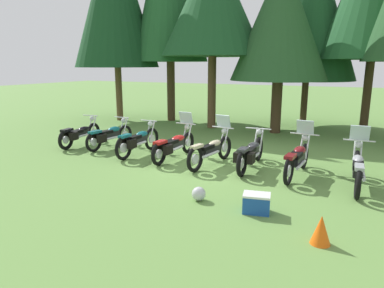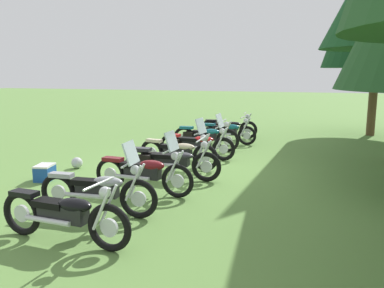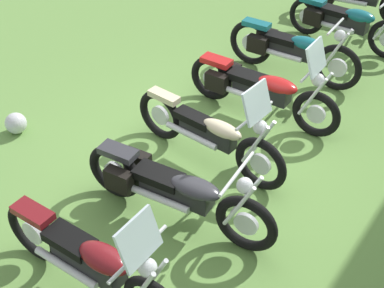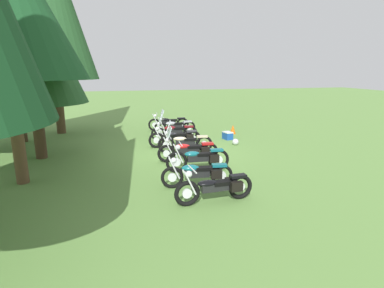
{
  "view_description": "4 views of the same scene",
  "coord_description": "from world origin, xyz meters",
  "px_view_note": "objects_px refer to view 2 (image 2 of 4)",
  "views": [
    {
      "loc": [
        3.7,
        -8.96,
        2.79
      ],
      "look_at": [
        -0.42,
        -0.29,
        0.6
      ],
      "focal_mm": 32.72,
      "sensor_mm": 36.0,
      "label": 1
    },
    {
      "loc": [
        10.01,
        3.17,
        2.55
      ],
      "look_at": [
        -0.7,
        0.05,
        0.52
      ],
      "focal_mm": 37.75,
      "sensor_mm": 36.0,
      "label": 2
    },
    {
      "loc": [
        4.91,
        2.46,
        4.52
      ],
      "look_at": [
        0.59,
        -0.05,
        0.63
      ],
      "focal_mm": 51.43,
      "sensor_mm": 36.0,
      "label": 3
    },
    {
      "loc": [
        -12.37,
        2.67,
        3.42
      ],
      "look_at": [
        -1.24,
        -0.08,
        0.68
      ],
      "focal_mm": 29.43,
      "sensor_mm": 36.0,
      "label": 4
    }
  ],
  "objects_px": {
    "motorcycle_0": "(227,127)",
    "picnic_cooler": "(45,172)",
    "motorcycle_3": "(195,143)",
    "dropped_helmet": "(77,163)",
    "motorcycle_7": "(99,189)",
    "motorcycle_8": "(64,214)",
    "motorcycle_5": "(170,161)",
    "motorcycle_1": "(225,131)",
    "motorcycle_6": "(144,171)",
    "motorcycle_2": "(204,136)",
    "motorcycle_4": "(179,151)"
  },
  "relations": [
    {
      "from": "motorcycle_2",
      "to": "picnic_cooler",
      "type": "distance_m",
      "value": 5.3
    },
    {
      "from": "motorcycle_1",
      "to": "motorcycle_5",
      "type": "height_order",
      "value": "motorcycle_5"
    },
    {
      "from": "motorcycle_3",
      "to": "dropped_helmet",
      "type": "relative_size",
      "value": 7.9
    },
    {
      "from": "motorcycle_3",
      "to": "dropped_helmet",
      "type": "xyz_separation_m",
      "value": [
        2.03,
        -2.69,
        -0.31
      ]
    },
    {
      "from": "motorcycle_1",
      "to": "dropped_helmet",
      "type": "height_order",
      "value": "motorcycle_1"
    },
    {
      "from": "motorcycle_6",
      "to": "dropped_helmet",
      "type": "height_order",
      "value": "motorcycle_6"
    },
    {
      "from": "motorcycle_7",
      "to": "motorcycle_3",
      "type": "bearing_deg",
      "value": 83.82
    },
    {
      "from": "motorcycle_0",
      "to": "motorcycle_5",
      "type": "bearing_deg",
      "value": -95.39
    },
    {
      "from": "motorcycle_8",
      "to": "motorcycle_0",
      "type": "bearing_deg",
      "value": 92.68
    },
    {
      "from": "motorcycle_0",
      "to": "picnic_cooler",
      "type": "bearing_deg",
      "value": -116.47
    },
    {
      "from": "motorcycle_5",
      "to": "picnic_cooler",
      "type": "distance_m",
      "value": 2.96
    },
    {
      "from": "motorcycle_3",
      "to": "dropped_helmet",
      "type": "bearing_deg",
      "value": -139.27
    },
    {
      "from": "motorcycle_4",
      "to": "motorcycle_7",
      "type": "height_order",
      "value": "same"
    },
    {
      "from": "motorcycle_3",
      "to": "dropped_helmet",
      "type": "height_order",
      "value": "motorcycle_3"
    },
    {
      "from": "motorcycle_3",
      "to": "motorcycle_4",
      "type": "distance_m",
      "value": 1.27
    },
    {
      "from": "motorcycle_3",
      "to": "motorcycle_7",
      "type": "distance_m",
      "value": 5.02
    },
    {
      "from": "motorcycle_3",
      "to": "motorcycle_5",
      "type": "height_order",
      "value": "motorcycle_3"
    },
    {
      "from": "motorcycle_1",
      "to": "motorcycle_6",
      "type": "bearing_deg",
      "value": -87.33
    },
    {
      "from": "motorcycle_6",
      "to": "dropped_helmet",
      "type": "distance_m",
      "value": 3.06
    },
    {
      "from": "motorcycle_0",
      "to": "motorcycle_2",
      "type": "xyz_separation_m",
      "value": [
        2.59,
        -0.24,
        0.04
      ]
    },
    {
      "from": "motorcycle_5",
      "to": "motorcycle_7",
      "type": "bearing_deg",
      "value": -99.41
    },
    {
      "from": "motorcycle_1",
      "to": "motorcycle_2",
      "type": "height_order",
      "value": "motorcycle_2"
    },
    {
      "from": "motorcycle_0",
      "to": "motorcycle_3",
      "type": "relative_size",
      "value": 0.93
    },
    {
      "from": "motorcycle_6",
      "to": "motorcycle_8",
      "type": "relative_size",
      "value": 0.99
    },
    {
      "from": "motorcycle_5",
      "to": "motorcycle_8",
      "type": "height_order",
      "value": "motorcycle_8"
    },
    {
      "from": "motorcycle_7",
      "to": "motorcycle_2",
      "type": "bearing_deg",
      "value": 85.18
    },
    {
      "from": "motorcycle_7",
      "to": "dropped_helmet",
      "type": "bearing_deg",
      "value": 126.03
    },
    {
      "from": "motorcycle_7",
      "to": "motorcycle_8",
      "type": "bearing_deg",
      "value": -87.15
    },
    {
      "from": "motorcycle_3",
      "to": "motorcycle_8",
      "type": "xyz_separation_m",
      "value": [
        6.23,
        -0.28,
        0.0
      ]
    },
    {
      "from": "motorcycle_1",
      "to": "dropped_helmet",
      "type": "distance_m",
      "value": 5.62
    },
    {
      "from": "motorcycle_1",
      "to": "motorcycle_7",
      "type": "xyz_separation_m",
      "value": [
        7.69,
        -0.72,
        0.03
      ]
    },
    {
      "from": "motorcycle_2",
      "to": "motorcycle_3",
      "type": "height_order",
      "value": "motorcycle_3"
    },
    {
      "from": "motorcycle_7",
      "to": "motorcycle_8",
      "type": "relative_size",
      "value": 0.99
    },
    {
      "from": "motorcycle_4",
      "to": "picnic_cooler",
      "type": "distance_m",
      "value": 3.36
    },
    {
      "from": "motorcycle_7",
      "to": "motorcycle_8",
      "type": "height_order",
      "value": "motorcycle_7"
    },
    {
      "from": "motorcycle_3",
      "to": "motorcycle_4",
      "type": "height_order",
      "value": "motorcycle_4"
    },
    {
      "from": "motorcycle_3",
      "to": "motorcycle_7",
      "type": "relative_size",
      "value": 1.02
    },
    {
      "from": "motorcycle_0",
      "to": "motorcycle_4",
      "type": "xyz_separation_m",
      "value": [
        5.12,
        -0.29,
        0.03
      ]
    },
    {
      "from": "motorcycle_5",
      "to": "motorcycle_3",
      "type": "bearing_deg",
      "value": 90.31
    },
    {
      "from": "motorcycle_5",
      "to": "motorcycle_7",
      "type": "xyz_separation_m",
      "value": [
        2.65,
        -0.41,
        0.02
      ]
    },
    {
      "from": "motorcycle_2",
      "to": "motorcycle_5",
      "type": "relative_size",
      "value": 0.93
    },
    {
      "from": "motorcycle_0",
      "to": "motorcycle_6",
      "type": "height_order",
      "value": "motorcycle_6"
    },
    {
      "from": "motorcycle_0",
      "to": "motorcycle_3",
      "type": "bearing_deg",
      "value": -96.76
    },
    {
      "from": "motorcycle_0",
      "to": "motorcycle_8",
      "type": "distance_m",
      "value": 10.1
    },
    {
      "from": "motorcycle_5",
      "to": "motorcycle_7",
      "type": "distance_m",
      "value": 2.68
    },
    {
      "from": "motorcycle_0",
      "to": "motorcycle_1",
      "type": "distance_m",
      "value": 1.18
    },
    {
      "from": "motorcycle_5",
      "to": "motorcycle_8",
      "type": "bearing_deg",
      "value": -95.14
    },
    {
      "from": "motorcycle_1",
      "to": "motorcycle_8",
      "type": "height_order",
      "value": "motorcycle_8"
    },
    {
      "from": "motorcycle_1",
      "to": "motorcycle_8",
      "type": "relative_size",
      "value": 0.93
    },
    {
      "from": "motorcycle_0",
      "to": "picnic_cooler",
      "type": "distance_m",
      "value": 7.73
    }
  ]
}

